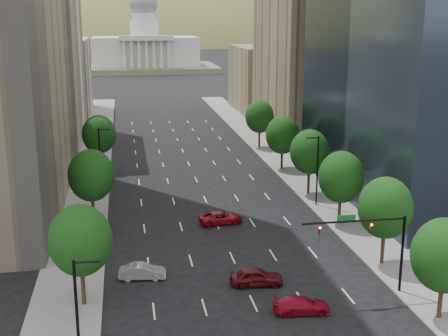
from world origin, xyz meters
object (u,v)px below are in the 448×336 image
capitol (145,51)px  car_red_near (302,305)px  car_silver (142,272)px  car_maroon (256,277)px  traffic_signal (376,238)px  car_red_far (221,218)px

capitol → car_red_near: 222.13m
car_silver → car_red_near: bearing=-118.8°
capitol → car_red_near: capitol is taller
car_maroon → traffic_signal: bearing=-105.4°
car_red_near → car_red_far: 22.79m
capitol → car_red_far: 199.53m
capitol → car_red_far: bearing=-89.9°
car_red_near → car_silver: (-12.50, 8.74, 0.03)m
car_red_near → car_silver: size_ratio=1.09×
car_maroon → car_red_far: bearing=6.2°
capitol → car_silver: capitol is taller
car_red_near → car_red_far: car_red_far is taller
traffic_signal → car_silver: (-19.53, 6.49, -4.47)m
traffic_signal → car_red_near: 8.64m
traffic_signal → car_maroon: size_ratio=1.93×
car_silver → capitol: bearing=3.8°
capitol → car_red_near: size_ratio=12.91×
traffic_signal → car_red_far: bearing=116.2°
car_red_near → car_maroon: car_maroon is taller
capitol → car_maroon: 216.40m
car_maroon → capitol: bearing=4.8°
car_silver → car_red_far: car_silver is taller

